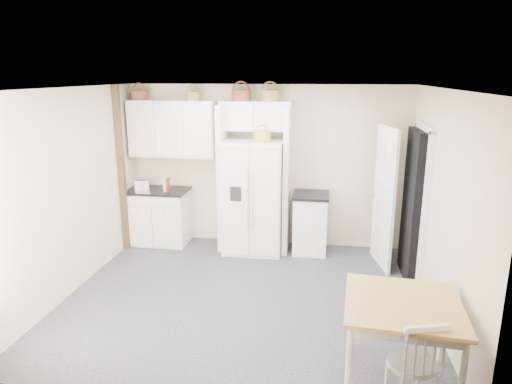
# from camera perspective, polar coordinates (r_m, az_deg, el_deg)

# --- Properties ---
(floor) EXTENTS (4.50, 4.50, 0.00)m
(floor) POSITION_cam_1_polar(r_m,az_deg,el_deg) (5.97, -1.29, -12.95)
(floor) COLOR black
(floor) RESTS_ON ground
(ceiling) EXTENTS (4.50, 4.50, 0.00)m
(ceiling) POSITION_cam_1_polar(r_m,az_deg,el_deg) (5.30, -1.46, 12.84)
(ceiling) COLOR white
(ceiling) RESTS_ON wall_back
(wall_back) EXTENTS (4.50, 0.00, 4.50)m
(wall_back) POSITION_cam_1_polar(r_m,az_deg,el_deg) (7.42, 1.33, 3.24)
(wall_back) COLOR beige
(wall_back) RESTS_ON floor
(wall_left) EXTENTS (0.00, 4.00, 4.00)m
(wall_left) POSITION_cam_1_polar(r_m,az_deg,el_deg) (6.28, -22.03, 0.05)
(wall_left) COLOR beige
(wall_left) RESTS_ON floor
(wall_right) EXTENTS (0.00, 4.00, 4.00)m
(wall_right) POSITION_cam_1_polar(r_m,az_deg,el_deg) (5.57, 22.07, -1.72)
(wall_right) COLOR beige
(wall_right) RESTS_ON floor
(refrigerator) EXTENTS (0.91, 0.73, 1.77)m
(refrigerator) POSITION_cam_1_polar(r_m,az_deg,el_deg) (7.15, -0.29, -0.61)
(refrigerator) COLOR white
(refrigerator) RESTS_ON floor
(base_cab_left) EXTENTS (0.95, 0.60, 0.88)m
(base_cab_left) POSITION_cam_1_polar(r_m,az_deg,el_deg) (7.77, -12.01, -3.10)
(base_cab_left) COLOR silver
(base_cab_left) RESTS_ON floor
(base_cab_right) EXTENTS (0.52, 0.62, 0.91)m
(base_cab_right) POSITION_cam_1_polar(r_m,az_deg,el_deg) (7.29, 6.79, -3.96)
(base_cab_right) COLOR silver
(base_cab_right) RESTS_ON floor
(dining_table) EXTENTS (1.06, 1.06, 0.83)m
(dining_table) POSITION_cam_1_polar(r_m,az_deg,el_deg) (4.50, 17.52, -17.66)
(dining_table) COLOR #A7722E
(dining_table) RESTS_ON floor
(windsor_chair) EXTENTS (0.51, 0.48, 0.85)m
(windsor_chair) POSITION_cam_1_polar(r_m,az_deg,el_deg) (4.25, 18.96, -19.65)
(windsor_chair) COLOR silver
(windsor_chair) RESTS_ON floor
(counter_left) EXTENTS (0.99, 0.64, 0.04)m
(counter_left) POSITION_cam_1_polar(r_m,az_deg,el_deg) (7.65, -12.19, 0.19)
(counter_left) COLOR black
(counter_left) RESTS_ON base_cab_left
(counter_right) EXTENTS (0.56, 0.66, 0.04)m
(counter_right) POSITION_cam_1_polar(r_m,az_deg,el_deg) (7.15, 6.91, -0.36)
(counter_right) COLOR black
(counter_right) RESTS_ON base_cab_right
(toaster) EXTENTS (0.25, 0.18, 0.16)m
(toaster) POSITION_cam_1_polar(r_m,az_deg,el_deg) (7.67, -14.02, 0.87)
(toaster) COLOR silver
(toaster) RESTS_ON counter_left
(cookbook_red) EXTENTS (0.03, 0.14, 0.21)m
(cookbook_red) POSITION_cam_1_polar(r_m,az_deg,el_deg) (7.48, -10.97, 0.92)
(cookbook_red) COLOR maroon
(cookbook_red) RESTS_ON counter_left
(cookbook_cream) EXTENTS (0.07, 0.15, 0.23)m
(cookbook_cream) POSITION_cam_1_polar(r_m,az_deg,el_deg) (7.48, -11.10, 0.97)
(cookbook_cream) COLOR beige
(cookbook_cream) RESTS_ON counter_left
(basket_upper_a) EXTENTS (0.26, 0.26, 0.15)m
(basket_upper_a) POSITION_cam_1_polar(r_m,az_deg,el_deg) (7.65, -14.36, 11.63)
(basket_upper_a) COLOR brown
(basket_upper_a) RESTS_ON upper_cabinet
(basket_upper_c) EXTENTS (0.23, 0.23, 0.13)m
(basket_upper_c) POSITION_cam_1_polar(r_m,az_deg,el_deg) (7.35, -7.89, 11.78)
(basket_upper_c) COLOR brown
(basket_upper_c) RESTS_ON upper_cabinet
(basket_bridge_a) EXTENTS (0.29, 0.29, 0.17)m
(basket_bridge_a) POSITION_cam_1_polar(r_m,az_deg,el_deg) (7.17, -1.89, 11.97)
(basket_bridge_a) COLOR brown
(basket_bridge_a) RESTS_ON bridge_cabinet
(basket_bridge_b) EXTENTS (0.29, 0.29, 0.17)m
(basket_bridge_b) POSITION_cam_1_polar(r_m,az_deg,el_deg) (7.10, 1.78, 11.94)
(basket_bridge_b) COLOR brown
(basket_bridge_b) RESTS_ON bridge_cabinet
(basket_fridge_b) EXTENTS (0.26, 0.26, 0.14)m
(basket_fridge_b) POSITION_cam_1_polar(r_m,az_deg,el_deg) (6.85, 0.75, 6.84)
(basket_fridge_b) COLOR brown
(basket_fridge_b) RESTS_ON refrigerator
(upper_cabinet) EXTENTS (1.40, 0.34, 0.90)m
(upper_cabinet) POSITION_cam_1_polar(r_m,az_deg,el_deg) (7.50, -10.36, 7.78)
(upper_cabinet) COLOR silver
(upper_cabinet) RESTS_ON wall_back
(bridge_cabinet) EXTENTS (1.12, 0.34, 0.45)m
(bridge_cabinet) POSITION_cam_1_polar(r_m,az_deg,el_deg) (7.15, -0.02, 9.50)
(bridge_cabinet) COLOR silver
(bridge_cabinet) RESTS_ON wall_back
(fridge_panel_left) EXTENTS (0.08, 0.60, 2.30)m
(fridge_panel_left) POSITION_cam_1_polar(r_m,az_deg,el_deg) (7.27, -4.15, 1.77)
(fridge_panel_left) COLOR silver
(fridge_panel_left) RESTS_ON floor
(fridge_panel_right) EXTENTS (0.08, 0.60, 2.30)m
(fridge_panel_right) POSITION_cam_1_polar(r_m,az_deg,el_deg) (7.12, 3.88, 1.49)
(fridge_panel_right) COLOR silver
(fridge_panel_right) RESTS_ON floor
(trim_post) EXTENTS (0.09, 0.09, 2.60)m
(trim_post) POSITION_cam_1_polar(r_m,az_deg,el_deg) (7.42, -16.47, 2.64)
(trim_post) COLOR #462C17
(trim_post) RESTS_ON floor
(doorway_void) EXTENTS (0.18, 0.85, 2.05)m
(doorway_void) POSITION_cam_1_polar(r_m,az_deg,el_deg) (6.57, 19.17, -1.57)
(doorway_void) COLOR black
(doorway_void) RESTS_ON floor
(door_slab) EXTENTS (0.21, 0.79, 2.05)m
(door_slab) POSITION_cam_1_polar(r_m,az_deg,el_deg) (6.83, 15.72, -0.69)
(door_slab) COLOR white
(door_slab) RESTS_ON floor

